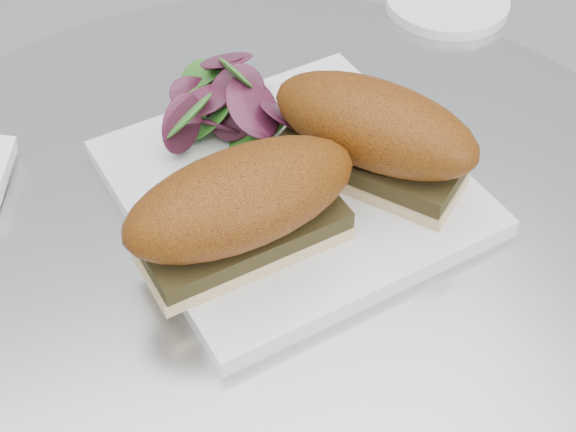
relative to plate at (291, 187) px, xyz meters
name	(u,v)px	position (x,y,z in m)	size (l,w,h in m)	color
table	(275,419)	(-0.03, -0.05, -0.25)	(0.70, 0.70, 0.73)	#ABAEB2
plate	(291,187)	(0.00, 0.00, 0.00)	(0.24, 0.24, 0.02)	silver
sandwich_left	(242,207)	(-0.06, -0.05, 0.05)	(0.18, 0.10, 0.08)	#DDB78A
sandwich_right	(373,134)	(0.06, -0.02, 0.05)	(0.16, 0.17, 0.08)	#DDB78A
salad	(220,107)	(-0.03, 0.07, 0.03)	(0.12, 0.12, 0.05)	#3A882C
saucer	(447,2)	(0.25, 0.19, 0.00)	(0.12, 0.12, 0.01)	silver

